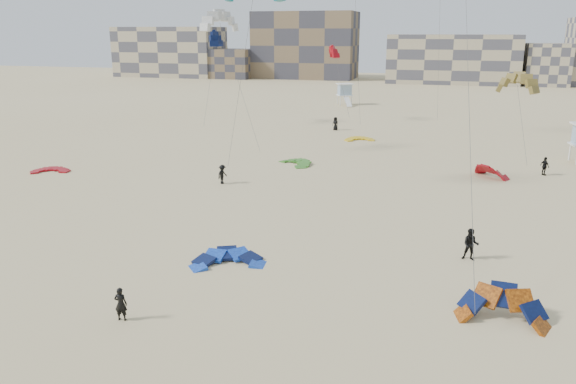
# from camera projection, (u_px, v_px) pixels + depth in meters

# --- Properties ---
(ground) EXTENTS (320.00, 320.00, 0.00)m
(ground) POSITION_uv_depth(u_px,v_px,m) (205.00, 298.00, 27.69)
(ground) COLOR #D1BC8C
(ground) RESTS_ON ground
(kite_ground_blue) EXTENTS (5.26, 5.37, 2.06)m
(kite_ground_blue) POSITION_uv_depth(u_px,v_px,m) (228.00, 264.00, 31.76)
(kite_ground_blue) COLOR blue
(kite_ground_blue) RESTS_ON ground
(kite_ground_orange) EXTENTS (4.21, 4.23, 3.96)m
(kite_ground_orange) POSITION_uv_depth(u_px,v_px,m) (501.00, 321.00, 25.50)
(kite_ground_orange) COLOR orange
(kite_ground_orange) RESTS_ON ground
(kite_ground_red) EXTENTS (4.22, 4.33, 0.68)m
(kite_ground_red) POSITION_uv_depth(u_px,v_px,m) (51.00, 172.00, 52.64)
(kite_ground_red) COLOR #AE0312
(kite_ground_red) RESTS_ON ground
(kite_ground_green) EXTENTS (5.14, 5.15, 1.19)m
(kite_ground_green) POSITION_uv_depth(u_px,v_px,m) (296.00, 164.00, 55.62)
(kite_ground_green) COLOR #478B29
(kite_ground_green) RESTS_ON ground
(kite_ground_red_far) EXTENTS (4.77, 4.76, 3.36)m
(kite_ground_red_far) POSITION_uv_depth(u_px,v_px,m) (491.00, 177.00, 50.74)
(kite_ground_red_far) COLOR #AE0312
(kite_ground_red_far) RESTS_ON ground
(kite_ground_yellow) EXTENTS (4.27, 4.38, 0.87)m
(kite_ground_yellow) POSITION_uv_depth(u_px,v_px,m) (359.00, 140.00, 67.93)
(kite_ground_yellow) COLOR yellow
(kite_ground_yellow) RESTS_ON ground
(kitesurfer_main) EXTENTS (0.64, 0.48, 1.60)m
(kitesurfer_main) POSITION_uv_depth(u_px,v_px,m) (121.00, 304.00, 25.34)
(kitesurfer_main) COLOR black
(kitesurfer_main) RESTS_ON ground
(kitesurfer_b) EXTENTS (0.96, 0.77, 1.88)m
(kitesurfer_b) POSITION_uv_depth(u_px,v_px,m) (471.00, 245.00, 32.04)
(kitesurfer_b) COLOR black
(kitesurfer_b) RESTS_ON ground
(kitesurfer_c) EXTENTS (0.90, 1.21, 1.66)m
(kitesurfer_c) POSITION_uv_depth(u_px,v_px,m) (222.00, 174.00, 48.28)
(kitesurfer_c) COLOR black
(kitesurfer_c) RESTS_ON ground
(kitesurfer_d) EXTENTS (0.93, 1.05, 1.70)m
(kitesurfer_d) POSITION_uv_depth(u_px,v_px,m) (545.00, 166.00, 51.11)
(kitesurfer_d) COLOR black
(kitesurfer_d) RESTS_ON ground
(kitesurfer_e) EXTENTS (0.98, 0.79, 1.75)m
(kitesurfer_e) POSITION_uv_depth(u_px,v_px,m) (335.00, 124.00, 74.71)
(kitesurfer_e) COLOR black
(kitesurfer_e) RESTS_ON ground
(kite_fly_grey) EXTENTS (7.95, 5.69, 13.84)m
(kite_fly_grey) POSITION_uv_depth(u_px,v_px,m) (220.00, 23.00, 57.33)
(kite_fly_grey) COLOR white
(kite_fly_grey) RESTS_ON ground
(kite_fly_olive) EXTENTS (4.62, 4.73, 8.52)m
(kite_fly_olive) POSITION_uv_depth(u_px,v_px,m) (517.00, 85.00, 50.90)
(kite_fly_olive) COLOR brown
(kite_fly_olive) RESTS_ON ground
(kite_fly_navy) EXTENTS (4.67, 10.31, 11.86)m
(kite_fly_navy) POSITION_uv_depth(u_px,v_px,m) (216.00, 40.00, 76.53)
(kite_fly_navy) COLOR #091548
(kite_fly_navy) RESTS_ON ground
(kite_fly_red) EXTENTS (5.13, 4.57, 10.10)m
(kite_fly_red) POSITION_uv_depth(u_px,v_px,m) (334.00, 53.00, 79.88)
(kite_fly_red) COLOR #AE0312
(kite_fly_red) RESTS_ON ground
(lifeguard_tower_far) EXTENTS (3.55, 5.62, 3.76)m
(lifeguard_tower_far) POSITION_uv_depth(u_px,v_px,m) (344.00, 94.00, 100.48)
(lifeguard_tower_far) COLOR white
(lifeguard_tower_far) RESTS_ON ground
(condo_west_a) EXTENTS (30.00, 15.00, 14.00)m
(condo_west_a) POSITION_uv_depth(u_px,v_px,m) (170.00, 52.00, 164.66)
(condo_west_a) COLOR tan
(condo_west_a) RESTS_ON ground
(condo_west_b) EXTENTS (28.00, 14.00, 18.00)m
(condo_west_b) POSITION_uv_depth(u_px,v_px,m) (305.00, 45.00, 156.96)
(condo_west_b) COLOR brown
(condo_west_b) RESTS_ON ground
(condo_mid) EXTENTS (32.00, 16.00, 12.00)m
(condo_mid) POSITION_uv_depth(u_px,v_px,m) (453.00, 59.00, 143.25)
(condo_mid) COLOR tan
(condo_mid) RESTS_ON ground
(condo_fill_left) EXTENTS (12.00, 10.00, 8.00)m
(condo_fill_left) POSITION_uv_depth(u_px,v_px,m) (231.00, 64.00, 158.22)
(condo_fill_left) COLOR brown
(condo_fill_left) RESTS_ON ground
(condo_fill_right) EXTENTS (10.00, 10.00, 10.00)m
(condo_fill_right) POSITION_uv_depth(u_px,v_px,m) (547.00, 65.00, 135.72)
(condo_fill_right) COLOR tan
(condo_fill_right) RESTS_ON ground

